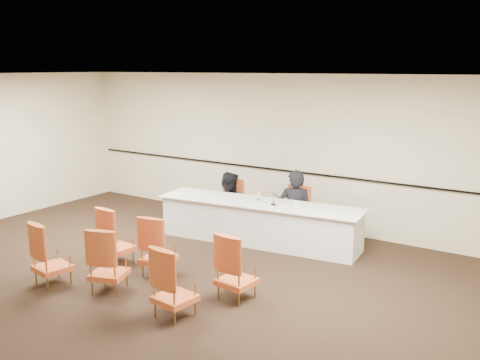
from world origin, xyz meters
name	(u,v)px	position (x,y,z in m)	size (l,w,h in m)	color
floor	(144,288)	(0.00, 0.00, 0.00)	(10.00, 10.00, 0.00)	black
ceiling	(136,76)	(0.00, 0.00, 3.00)	(10.00, 10.00, 0.00)	silver
wall_back	(281,150)	(0.00, 4.00, 1.50)	(10.00, 0.04, 3.00)	beige
wall_rail	(280,170)	(0.00, 3.96, 1.10)	(9.80, 0.04, 0.03)	black
panel_table	(259,222)	(0.32, 2.65, 0.38)	(3.76, 0.87, 0.75)	white
panelist_main	(295,215)	(0.73, 3.27, 0.43)	(0.63, 0.41, 1.72)	black
panelist_main_chair	(295,213)	(0.73, 3.27, 0.47)	(0.50, 0.50, 0.95)	#A63E1D
panelist_second	(229,212)	(-0.66, 3.10, 0.33)	(0.78, 0.61, 1.60)	black
panelist_second_chair	(229,204)	(-0.66, 3.10, 0.47)	(0.50, 0.50, 0.95)	#A63E1D
papers	(277,205)	(0.68, 2.65, 0.76)	(0.30, 0.22, 0.00)	white
microphone	(274,198)	(0.65, 2.60, 0.89)	(0.10, 0.19, 0.27)	black
water_bottle	(259,196)	(0.31, 2.65, 0.86)	(0.06, 0.06, 0.21)	teal
drinking_glass	(271,201)	(0.56, 2.66, 0.80)	(0.06, 0.06, 0.10)	silver
coffee_cup	(296,205)	(1.08, 2.59, 0.82)	(0.09, 0.09, 0.13)	white
aud_chair_front_left	(116,235)	(-1.05, 0.49, 0.47)	(0.50, 0.50, 0.95)	#A63E1D
aud_chair_front_mid	(159,245)	(-0.15, 0.50, 0.47)	(0.50, 0.50, 0.95)	#A63E1D
aud_chair_front_right	(237,266)	(1.32, 0.44, 0.47)	(0.50, 0.50, 0.95)	#A63E1D
aud_chair_back_left	(52,253)	(-1.21, -0.62, 0.47)	(0.50, 0.50, 0.95)	#A63E1D
aud_chair_back_mid	(108,259)	(-0.34, -0.34, 0.47)	(0.50, 0.50, 0.95)	#A63E1D
aud_chair_back_right	(175,282)	(0.97, -0.44, 0.47)	(0.50, 0.50, 0.95)	#A63E1D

